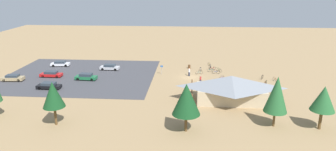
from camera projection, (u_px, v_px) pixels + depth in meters
The scene contains 29 objects.
ground at pixel (190, 77), 69.13m from camera, with size 160.00×160.00×0.00m, color #9E7F56.
parking_lot_asphalt at pixel (81, 75), 70.50m from camera, with size 33.30×28.17×0.05m, color #424247.
bike_pavilion at pixel (231, 87), 54.63m from camera, with size 13.96×8.20×4.72m.
trash_bin at pixel (189, 67), 75.90m from camera, with size 0.60×0.60×0.90m, color brown.
lot_sign at pixel (162, 68), 70.89m from camera, with size 0.56×0.08×2.20m.
pine_midwest at pixel (186, 99), 42.96m from camera, with size 3.98×3.98×7.13m.
pine_mideast at pixel (277, 94), 44.44m from camera, with size 3.38×3.38×7.66m.
pine_far_west at pixel (53, 95), 45.04m from camera, with size 3.22×3.22×6.69m.
pine_far_east at pixel (324, 99), 43.65m from camera, with size 3.42×3.42×6.54m.
bicycle_green_yard_front at pixel (219, 70), 73.16m from camera, with size 1.11×1.44×0.93m.
bicycle_teal_lone_east at pixel (211, 70), 73.07m from camera, with size 1.73×0.60×0.87m.
bicycle_silver_mid_cluster at pixel (210, 66), 76.45m from camera, with size 0.48×1.70×0.83m.
bicycle_black_yard_right at pixel (262, 77), 67.77m from camera, with size 0.84×1.67×0.92m.
bicycle_purple_front_row at pixel (222, 78), 67.63m from camera, with size 1.24×1.11×0.79m.
bicycle_blue_yard_center at pixel (216, 72), 71.67m from camera, with size 1.77×0.48×0.88m.
bicycle_white_edge_north at pixel (201, 69), 74.13m from camera, with size 0.50×1.73×0.83m.
bicycle_red_edge_south at pixel (213, 68), 74.88m from camera, with size 1.62×0.75×0.80m.
bicycle_orange_back_row at pixel (275, 80), 66.30m from camera, with size 0.67×1.56×0.80m.
bicycle_yellow_trailside at pixel (209, 65), 78.12m from camera, with size 0.74×1.49×0.79m.
bicycle_green_lone_west at pixel (266, 82), 64.43m from camera, with size 0.75×1.53×0.79m.
bicycle_teal_by_bin at pixel (199, 73), 71.32m from camera, with size 1.62×0.72×0.84m.
car_tan_far_end at pixel (13, 78), 66.27m from camera, with size 4.63×2.07×1.35m.
car_white_back_corner at pixel (60, 64), 77.75m from camera, with size 4.69×2.23×1.27m.
car_silver_end_stall at pixel (110, 67), 74.49m from camera, with size 4.63×1.98×1.34m.
car_green_by_curb at pixel (86, 77), 66.94m from camera, with size 4.69×2.00×1.44m.
car_black_mid_lot at pixel (49, 86), 61.41m from camera, with size 4.72×1.94×1.30m.
car_red_inner_stall at pixel (51, 74), 69.04m from camera, with size 4.77×1.84×1.30m.
visitor_at_bikes at pixel (200, 80), 64.35m from camera, with size 0.40×0.40×1.82m.
visitor_near_lot at pixel (189, 72), 69.67m from camera, with size 0.40×0.39×1.84m.
Camera 1 is at (0.13, 66.19, 20.56)m, focal length 33.23 mm.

